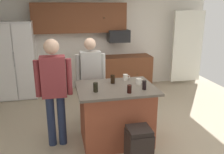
# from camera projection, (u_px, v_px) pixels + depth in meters

# --- Properties ---
(floor) EXTENTS (7.04, 7.04, 0.00)m
(floor) POSITION_uv_depth(u_px,v_px,m) (119.00, 133.00, 4.43)
(floor) COLOR #B7A88E
(floor) RESTS_ON ground
(back_wall) EXTENTS (6.40, 0.10, 2.60)m
(back_wall) POSITION_uv_depth(u_px,v_px,m) (95.00, 41.00, 6.68)
(back_wall) COLOR white
(back_wall) RESTS_ON ground
(french_door_window_panel) EXTENTS (0.90, 0.06, 2.00)m
(french_door_window_panel) POSITION_uv_depth(u_px,v_px,m) (187.00, 47.00, 6.90)
(french_door_window_panel) COLOR white
(french_door_window_panel) RESTS_ON ground
(cabinet_run_upper) EXTENTS (2.40, 0.38, 0.75)m
(cabinet_run_upper) POSITION_uv_depth(u_px,v_px,m) (80.00, 18.00, 6.23)
(cabinet_run_upper) COLOR brown
(cabinet_run_lower) EXTENTS (1.80, 0.63, 0.90)m
(cabinet_run_lower) POSITION_uv_depth(u_px,v_px,m) (118.00, 72.00, 6.75)
(cabinet_run_lower) COLOR brown
(cabinet_run_lower) RESTS_ON ground
(refrigerator) EXTENTS (0.88, 0.76, 1.88)m
(refrigerator) POSITION_uv_depth(u_px,v_px,m) (17.00, 60.00, 5.97)
(refrigerator) COLOR white
(refrigerator) RESTS_ON ground
(microwave_over_range) EXTENTS (0.56, 0.40, 0.32)m
(microwave_over_range) POSITION_uv_depth(u_px,v_px,m) (118.00, 36.00, 6.48)
(microwave_over_range) COLOR black
(kitchen_island) EXTENTS (1.26, 0.96, 0.97)m
(kitchen_island) POSITION_uv_depth(u_px,v_px,m) (116.00, 114.00, 4.07)
(kitchen_island) COLOR #9E4C33
(kitchen_island) RESTS_ON ground
(person_elder_center) EXTENTS (0.57, 0.22, 1.67)m
(person_elder_center) POSITION_uv_depth(u_px,v_px,m) (91.00, 75.00, 4.61)
(person_elder_center) COLOR #4C5166
(person_elder_center) RESTS_ON ground
(person_host_foreground) EXTENTS (0.57, 0.23, 1.76)m
(person_host_foreground) POSITION_uv_depth(u_px,v_px,m) (54.00, 86.00, 3.80)
(person_host_foreground) COLOR #232D4C
(person_host_foreground) RESTS_ON ground
(glass_dark_ale) EXTENTS (0.07, 0.07, 0.12)m
(glass_dark_ale) POSITION_uv_depth(u_px,v_px,m) (129.00, 89.00, 3.65)
(glass_dark_ale) COLOR black
(glass_dark_ale) RESTS_ON kitchen_island
(mug_ceramic_white) EXTENTS (0.13, 0.09, 0.10)m
(mug_ceramic_white) POSITION_uv_depth(u_px,v_px,m) (139.00, 81.00, 4.04)
(mug_ceramic_white) COLOR white
(mug_ceramic_white) RESTS_ON kitchen_island
(glass_stout_tall) EXTENTS (0.07, 0.07, 0.15)m
(glass_stout_tall) POSITION_uv_depth(u_px,v_px,m) (96.00, 87.00, 3.69)
(glass_stout_tall) COLOR black
(glass_stout_tall) RESTS_ON kitchen_island
(mug_blue_stoneware) EXTENTS (0.12, 0.08, 0.11)m
(mug_blue_stoneware) POSITION_uv_depth(u_px,v_px,m) (126.00, 77.00, 4.27)
(mug_blue_stoneware) COLOR white
(mug_blue_stoneware) RESTS_ON kitchen_island
(glass_pilsner) EXTENTS (0.07, 0.07, 0.14)m
(glass_pilsner) POSITION_uv_depth(u_px,v_px,m) (144.00, 85.00, 3.80)
(glass_pilsner) COLOR black
(glass_pilsner) RESTS_ON kitchen_island
(glass_short_whisky) EXTENTS (0.07, 0.07, 0.14)m
(glass_short_whisky) POSITION_uv_depth(u_px,v_px,m) (113.00, 79.00, 4.09)
(glass_short_whisky) COLOR black
(glass_short_whisky) RESTS_ON kitchen_island
(trash_bin) EXTENTS (0.34, 0.34, 0.61)m
(trash_bin) POSITION_uv_depth(u_px,v_px,m) (139.00, 148.00, 3.44)
(trash_bin) COLOR black
(trash_bin) RESTS_ON ground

